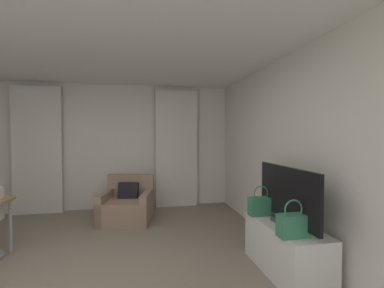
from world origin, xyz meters
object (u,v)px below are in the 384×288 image
Objects in this scene: armchair at (127,206)px; tv_flatscreen at (287,197)px; handbag_primary at (261,205)px; handbag_secondary at (293,225)px; tv_console at (285,248)px.

tv_flatscreen is at bearing -50.49° from armchair.
tv_flatscreen is at bearing -72.13° from handbag_primary.
handbag_secondary reaches higher than armchair.
armchair is at bearing 123.73° from handbag_secondary.
tv_flatscreen reaches higher than armchair.
tv_flatscreen is (0.00, -0.02, 0.58)m from tv_console.
handbag_secondary is at bearing -111.42° from tv_flatscreen.
tv_console is 0.54m from handbag_secondary.
handbag_primary reaches higher than armchair.
armchair is at bearing 129.75° from tv_console.
handbag_primary is 0.71m from handbag_secondary.
tv_flatscreen reaches higher than handbag_secondary.
tv_console is at bearing 69.66° from handbag_secondary.
armchair is 2.74× the size of handbag_secondary.
handbag_secondary is (-0.13, -0.35, 0.40)m from tv_console.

